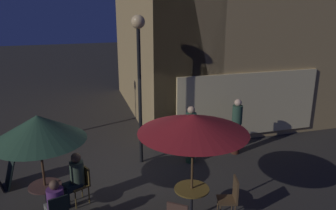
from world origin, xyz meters
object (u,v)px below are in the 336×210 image
at_px(patio_umbrella_1, 193,124).
at_px(menu_sandwich_board, 2,172).
at_px(cafe_table_1, 192,196).
at_px(cafe_chair_0, 81,181).
at_px(patron_standing_3, 191,134).
at_px(cafe_chair_2, 231,195).
at_px(patio_umbrella_0, 38,129).
at_px(patron_standing_2, 237,126).
at_px(cafe_table_0, 46,194).
at_px(patron_seated_0, 75,176).
at_px(patron_seated_1, 55,202).
at_px(street_lamp_near_corner, 139,56).

bearing_deg(patio_umbrella_1, menu_sandwich_board, 148.81).
relative_size(cafe_table_1, patio_umbrella_1, 0.31).
relative_size(cafe_chair_0, patron_standing_3, 0.52).
bearing_deg(cafe_chair_2, patio_umbrella_0, -2.50).
bearing_deg(patron_standing_3, cafe_chair_2, 22.17).
distance_m(cafe_chair_2, patron_standing_2, 3.39).
relative_size(menu_sandwich_board, cafe_table_0, 1.18).
xyz_separation_m(patio_umbrella_0, cafe_chair_0, (0.76, 0.36, -1.51)).
height_order(cafe_table_1, patron_seated_0, patron_seated_0).
xyz_separation_m(patio_umbrella_1, patron_standing_3, (0.89, 2.56, -1.31)).
height_order(cafe_table_0, patron_standing_2, patron_standing_2).
relative_size(patio_umbrella_1, cafe_chair_2, 2.51).
xyz_separation_m(patio_umbrella_0, patron_standing_2, (5.42, 1.79, -1.16)).
bearing_deg(patron_standing_3, patron_seated_0, -44.77).
bearing_deg(patron_seated_0, menu_sandwich_board, -60.55).
distance_m(cafe_table_0, cafe_chair_0, 0.84).
xyz_separation_m(patron_seated_0, patron_standing_2, (4.79, 1.49, 0.17)).
height_order(cafe_chair_2, patron_seated_1, patron_seated_1).
xyz_separation_m(cafe_table_1, patio_umbrella_1, (0.00, 0.00, 1.64)).
bearing_deg(patron_seated_1, patio_umbrella_1, -116.69).
height_order(menu_sandwich_board, patio_umbrella_1, patio_umbrella_1).
distance_m(cafe_table_0, patron_seated_1, 0.67).
bearing_deg(patron_standing_3, patron_standing_2, 120.54).
relative_size(cafe_table_0, cafe_chair_2, 0.79).
distance_m(cafe_table_1, cafe_chair_0, 2.60).
xyz_separation_m(patio_umbrella_0, patio_umbrella_1, (2.99, -0.96, 0.14)).
bearing_deg(patio_umbrella_1, patron_standing_2, 48.62).
distance_m(menu_sandwich_board, cafe_chair_2, 5.62).
bearing_deg(menu_sandwich_board, patron_seated_1, -74.92).
distance_m(cafe_chair_0, cafe_chair_2, 3.42).
xyz_separation_m(menu_sandwich_board, patron_standing_2, (6.53, 0.27, 0.43)).
distance_m(menu_sandwich_board, patron_standing_3, 5.01).
relative_size(cafe_table_1, patron_seated_0, 0.59).
height_order(patio_umbrella_1, patron_standing_2, patio_umbrella_1).
height_order(cafe_chair_0, patron_standing_3, patron_standing_3).
xyz_separation_m(cafe_chair_2, patron_seated_1, (-3.60, 0.57, 0.12)).
relative_size(cafe_chair_0, patron_standing_2, 0.51).
bearing_deg(cafe_chair_2, patron_standing_3, -76.63).
distance_m(street_lamp_near_corner, patio_umbrella_0, 3.38).
relative_size(cafe_table_1, patron_standing_3, 0.44).
bearing_deg(cafe_table_1, patio_umbrella_0, 162.16).
bearing_deg(patron_standing_3, cafe_table_1, 4.35).
bearing_deg(cafe_chair_0, cafe_chair_2, 127.63).
relative_size(cafe_table_0, patio_umbrella_1, 0.31).
xyz_separation_m(patio_umbrella_1, patron_seated_1, (-2.78, 0.35, -1.51)).
bearing_deg(cafe_chair_0, patron_seated_1, 35.29).
bearing_deg(street_lamp_near_corner, cafe_chair_0, -136.78).
bearing_deg(cafe_chair_2, patio_umbrella_1, 0.00).
height_order(cafe_chair_2, patron_seated_0, patron_seated_0).
bearing_deg(patron_standing_2, patron_seated_1, -93.30).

